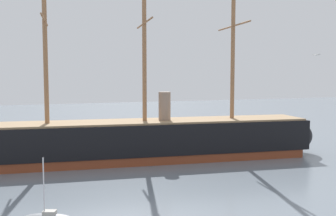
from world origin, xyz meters
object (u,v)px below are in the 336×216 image
object	(u,v)px
dinghy_far_right	(287,147)
seagull_in_flight	(317,55)
tall_ship	(145,140)
sailboat_distant_centre	(146,144)

from	to	relation	value
dinghy_far_right	seagull_in_flight	bearing A→B (deg)	-123.97
seagull_in_flight	tall_ship	bearing A→B (deg)	99.87
seagull_in_flight	sailboat_distant_centre	bearing A→B (deg)	92.45
tall_ship	dinghy_far_right	size ratio (longest dim) A/B	36.26
tall_ship	dinghy_far_right	bearing A→B (deg)	1.67
tall_ship	seagull_in_flight	size ratio (longest dim) A/B	71.51
sailboat_distant_centre	seagull_in_flight	bearing A→B (deg)	-87.55
sailboat_distant_centre	seagull_in_flight	distance (m)	52.60
dinghy_far_right	sailboat_distant_centre	size ratio (longest dim) A/B	0.35
tall_ship	seagull_in_flight	xyz separation A→B (m)	(6.36, -36.58, 13.61)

